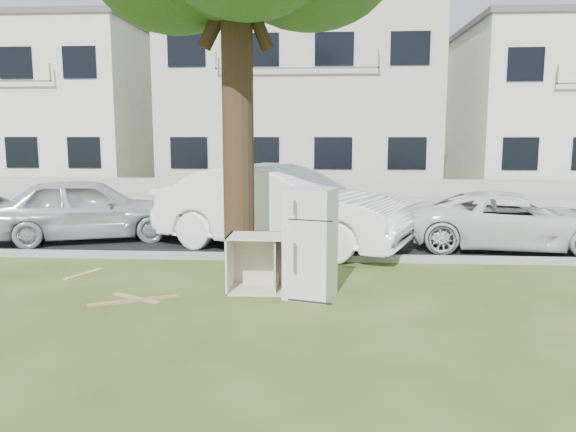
# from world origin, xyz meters

# --- Properties ---
(ground) EXTENTS (120.00, 120.00, 0.00)m
(ground) POSITION_xyz_m (0.00, 0.00, 0.00)
(ground) COLOR #364719
(road) EXTENTS (120.00, 7.00, 0.01)m
(road) POSITION_xyz_m (0.00, 6.00, 0.01)
(road) COLOR black
(road) RESTS_ON ground
(kerb_near) EXTENTS (120.00, 0.18, 0.12)m
(kerb_near) POSITION_xyz_m (0.00, 2.45, 0.00)
(kerb_near) COLOR gray
(kerb_near) RESTS_ON ground
(kerb_far) EXTENTS (120.00, 0.18, 0.12)m
(kerb_far) POSITION_xyz_m (0.00, 9.55, 0.00)
(kerb_far) COLOR gray
(kerb_far) RESTS_ON ground
(sidewalk) EXTENTS (120.00, 2.80, 0.01)m
(sidewalk) POSITION_xyz_m (0.00, 11.00, 0.01)
(sidewalk) COLOR gray
(sidewalk) RESTS_ON ground
(low_wall) EXTENTS (120.00, 0.15, 0.70)m
(low_wall) POSITION_xyz_m (0.00, 12.60, 0.35)
(low_wall) COLOR gray
(low_wall) RESTS_ON ground
(townhouse_left) EXTENTS (10.20, 8.16, 7.04)m
(townhouse_left) POSITION_xyz_m (-12.00, 17.50, 3.52)
(townhouse_left) COLOR white
(townhouse_left) RESTS_ON ground
(townhouse_center) EXTENTS (11.22, 8.16, 7.44)m
(townhouse_center) POSITION_xyz_m (0.00, 17.50, 3.72)
(townhouse_center) COLOR beige
(townhouse_center) RESTS_ON ground
(fridge) EXTENTS (0.80, 0.77, 1.59)m
(fridge) POSITION_xyz_m (0.89, 0.13, 0.80)
(fridge) COLOR beige
(fridge) RESTS_ON ground
(cabinet) EXTENTS (1.10, 0.68, 0.85)m
(cabinet) POSITION_xyz_m (0.20, 0.41, 0.43)
(cabinet) COLOR beige
(cabinet) RESTS_ON ground
(plank_a) EXTENTS (1.17, 0.63, 0.02)m
(plank_a) POSITION_xyz_m (-1.60, -0.26, 0.01)
(plank_a) COLOR #A4724F
(plank_a) RESTS_ON ground
(plank_b) EXTENTS (0.82, 0.49, 0.02)m
(plank_b) POSITION_xyz_m (-1.60, -0.15, 0.01)
(plank_b) COLOR tan
(plank_b) RESTS_ON ground
(plank_c) EXTENTS (0.38, 0.76, 0.02)m
(plank_c) POSITION_xyz_m (-2.96, 1.16, 0.01)
(plank_c) COLOR tan
(plank_c) RESTS_ON ground
(car_center) EXTENTS (5.49, 3.50, 1.71)m
(car_center) POSITION_xyz_m (0.18, 3.52, 0.85)
(car_center) COLOR white
(car_center) RESTS_ON ground
(car_right) EXTENTS (4.37, 2.38, 1.16)m
(car_right) POSITION_xyz_m (4.92, 3.82, 0.58)
(car_right) COLOR white
(car_right) RESTS_ON ground
(car_left) EXTENTS (4.44, 2.90, 1.41)m
(car_left) POSITION_xyz_m (-4.15, 4.16, 0.70)
(car_left) COLOR silver
(car_left) RESTS_ON ground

